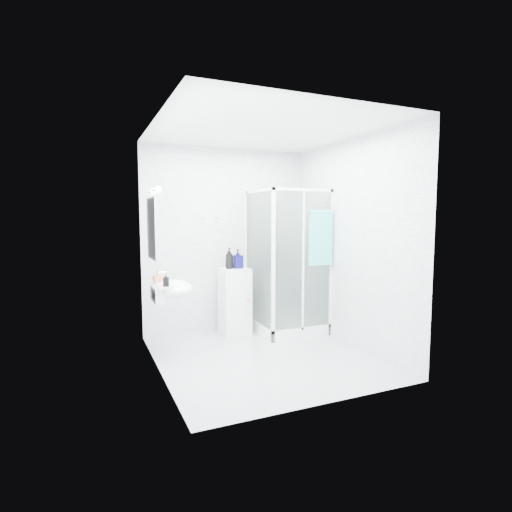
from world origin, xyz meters
name	(u,v)px	position (x,y,z in m)	size (l,w,h in m)	color
room	(264,246)	(0.00, 0.00, 1.30)	(2.40, 2.60, 2.60)	white
shower_enclosure	(285,301)	(0.67, 0.77, 0.45)	(0.90, 0.95, 2.00)	white
wall_basin	(171,289)	(-0.99, 0.45, 0.80)	(0.46, 0.56, 0.35)	white
mirror	(151,228)	(-1.19, 0.45, 1.50)	(0.02, 0.60, 0.70)	white
vanity_lights	(155,191)	(-1.14, 0.45, 1.92)	(0.10, 0.40, 0.08)	silver
wall_hooks	(210,218)	(-0.25, 1.26, 1.62)	(0.23, 0.06, 0.03)	silver
storage_cabinet	(235,301)	(0.01, 1.01, 0.46)	(0.38, 0.41, 0.92)	white
hand_towel	(321,237)	(0.99, 0.36, 1.37)	(0.34, 0.05, 0.73)	#34C5B9
shampoo_bottle_a	(229,258)	(-0.07, 1.00, 1.07)	(0.11, 0.11, 0.29)	black
shampoo_bottle_b	(238,259)	(0.06, 0.99, 1.05)	(0.12, 0.12, 0.27)	#0C0B42
soap_dispenser_orange	(157,276)	(-1.11, 0.59, 0.94)	(0.12, 0.12, 0.15)	orange
soap_dispenser_black	(166,280)	(-1.07, 0.27, 0.94)	(0.07, 0.07, 0.15)	black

